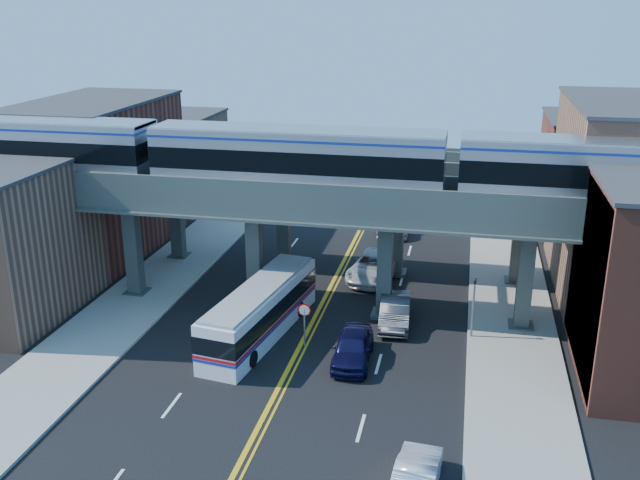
% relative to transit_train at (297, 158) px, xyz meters
% --- Properties ---
extents(ground, '(120.00, 120.00, 0.00)m').
position_rel_transit_train_xyz_m(ground, '(1.26, -8.00, -9.46)').
color(ground, black).
rests_on(ground, ground).
extents(sidewalk_west, '(5.00, 70.00, 0.16)m').
position_rel_transit_train_xyz_m(sidewalk_west, '(-10.24, 2.00, -9.38)').
color(sidewalk_west, gray).
rests_on(sidewalk_west, ground).
extents(sidewalk_east, '(5.00, 70.00, 0.16)m').
position_rel_transit_train_xyz_m(sidewalk_east, '(12.76, 2.00, -9.38)').
color(sidewalk_east, gray).
rests_on(sidewalk_east, ground).
extents(building_west_b, '(8.00, 14.00, 11.00)m').
position_rel_transit_train_xyz_m(building_west_b, '(-17.24, 8.00, -3.96)').
color(building_west_b, brown).
rests_on(building_west_b, ground).
extents(building_west_c, '(8.00, 10.00, 8.00)m').
position_rel_transit_train_xyz_m(building_west_c, '(-17.24, 21.00, -5.46)').
color(building_west_c, '#90624A').
rests_on(building_west_c, ground).
extents(building_east_b, '(8.00, 14.00, 12.00)m').
position_rel_transit_train_xyz_m(building_east_b, '(19.76, 8.00, -3.46)').
color(building_east_b, '#90624A').
rests_on(building_east_b, ground).
extents(building_east_c, '(8.00, 10.00, 9.00)m').
position_rel_transit_train_xyz_m(building_east_c, '(19.76, 21.00, -4.96)').
color(building_east_c, brown).
rests_on(building_east_c, ground).
extents(mural_panel, '(0.10, 9.50, 9.50)m').
position_rel_transit_train_xyz_m(mural_panel, '(15.81, -4.00, -4.71)').
color(mural_panel, teal).
rests_on(mural_panel, ground).
extents(elevated_viaduct_near, '(52.00, 3.60, 7.40)m').
position_rel_transit_train_xyz_m(elevated_viaduct_near, '(1.26, 0.00, -2.99)').
color(elevated_viaduct_near, '#394340').
rests_on(elevated_viaduct_near, ground).
extents(elevated_viaduct_far, '(52.00, 3.60, 7.40)m').
position_rel_transit_train_xyz_m(elevated_viaduct_far, '(1.26, 7.00, -2.99)').
color(elevated_viaduct_far, '#394340').
rests_on(elevated_viaduct_far, ground).
extents(transit_train, '(52.10, 3.27, 3.82)m').
position_rel_transit_train_xyz_m(transit_train, '(0.00, 0.00, 0.00)').
color(transit_train, black).
rests_on(transit_train, elevated_viaduct_near).
extents(stop_sign, '(0.76, 0.09, 2.63)m').
position_rel_transit_train_xyz_m(stop_sign, '(1.56, -5.00, -7.70)').
color(stop_sign, slate).
rests_on(stop_sign, ground).
extents(traffic_signal, '(0.15, 0.18, 4.10)m').
position_rel_transit_train_xyz_m(traffic_signal, '(10.46, -2.00, -7.16)').
color(traffic_signal, slate).
rests_on(traffic_signal, ground).
extents(transit_bus, '(4.03, 11.26, 2.84)m').
position_rel_transit_train_xyz_m(transit_bus, '(-1.22, -4.01, -8.00)').
color(transit_bus, white).
rests_on(transit_bus, ground).
extents(car_lane_a, '(2.08, 4.82, 1.62)m').
position_rel_transit_train_xyz_m(car_lane_a, '(4.39, -6.00, -8.65)').
color(car_lane_a, black).
rests_on(car_lane_a, ground).
extents(car_lane_b, '(2.05, 5.02, 1.62)m').
position_rel_transit_train_xyz_m(car_lane_b, '(6.05, -0.96, -8.65)').
color(car_lane_b, '#343437').
rests_on(car_lane_b, ground).
extents(car_lane_c, '(3.60, 6.43, 1.70)m').
position_rel_transit_train_xyz_m(car_lane_c, '(3.88, 5.94, -8.61)').
color(car_lane_c, silver).
rests_on(car_lane_c, ground).
extents(car_lane_d, '(2.95, 6.37, 1.80)m').
position_rel_transit_train_xyz_m(car_lane_d, '(3.99, 16.62, -8.56)').
color(car_lane_d, '#B1B3B7').
rests_on(car_lane_d, ground).
extents(car_parked_curb, '(1.88, 4.70, 1.52)m').
position_rel_transit_train_xyz_m(car_parked_curb, '(8.51, -16.00, -8.70)').
color(car_parked_curb, silver).
rests_on(car_parked_curb, ground).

